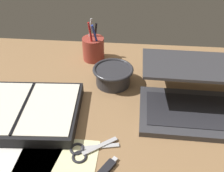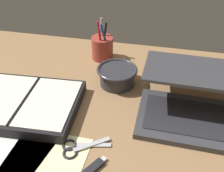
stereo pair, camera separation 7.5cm
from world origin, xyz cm
name	(u,v)px [view 1 (the left image)]	position (x,y,z in cm)	size (l,w,h in cm)	color
desk_top	(104,126)	(0.00, 0.00, 1.00)	(140.00, 100.00, 2.00)	#936D47
laptop	(198,96)	(27.23, 8.99, 6.85)	(34.36, 30.09, 13.54)	#38383D
bowl	(113,75)	(0.91, 19.70, 5.50)	(13.91, 13.91, 6.34)	#2D2D33
pen_cup	(93,48)	(-8.28, 35.60, 6.72)	(8.44, 8.44, 16.44)	#9E382D
planner	(25,111)	(-23.47, 1.02, 3.90)	(32.94, 26.24, 3.99)	black
scissors	(84,151)	(-3.78, -10.53, 2.34)	(13.19, 9.11, 0.80)	#B7B7BC
paper_sheet_beside_planner	(14,164)	(-20.17, -15.79, 2.08)	(19.24, 27.81, 0.16)	white
usb_drive	(106,169)	(2.36, -15.31, 2.50)	(5.17, 6.95, 1.00)	black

